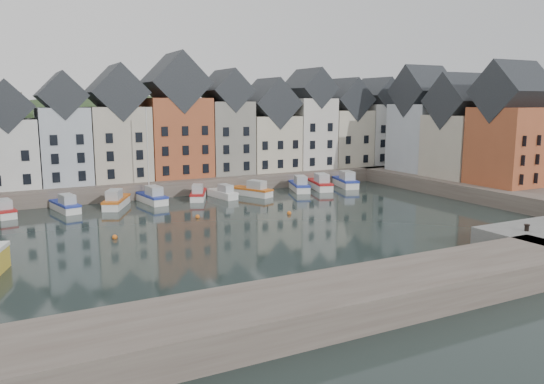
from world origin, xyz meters
TOP-DOWN VIEW (x-y plane):
  - ground at (0.00, 0.00)m, footprint 260.00×260.00m
  - far_quay at (0.00, 30.00)m, footprint 90.00×16.00m
  - right_quay at (37.00, 3.00)m, footprint 14.00×54.00m
  - near_wall at (-10.00, -22.00)m, footprint 50.00×6.00m
  - hillside at (0.02, 56.00)m, footprint 153.60×70.40m
  - far_terrace at (3.21, 28.00)m, footprint 72.37×8.16m
  - right_terrace at (36.00, 8.07)m, footprint 8.30×24.25m
  - mooring_buoys at (-4.00, 5.33)m, footprint 20.50×5.50m
  - boat_a at (-23.15, 19.04)m, footprint 2.86×6.02m
  - boat_b at (-16.59, 18.64)m, footprint 3.08×6.32m
  - boat_c at (-10.79, 18.41)m, footprint 4.59×6.78m
  - boat_d at (-6.15, 19.20)m, footprint 2.87×6.66m
  - boat_e at (0.00, 19.01)m, footprint 4.04×6.11m
  - boat_f at (3.28, 18.33)m, footprint 2.60×5.63m
  - boat_g at (7.52, 17.98)m, footprint 4.38×6.47m
  - boat_h at (15.34, 18.65)m, footprint 3.98×6.82m
  - boat_i at (18.75, 18.44)m, footprint 3.86×7.22m
  - boat_j at (23.50, 18.76)m, footprint 3.98×7.34m
  - mooring_bollard at (15.98, -18.21)m, footprint 0.48×0.48m

SIDE VIEW (x-z plane):
  - hillside at x=0.02m, z-range -49.96..14.04m
  - ground at x=0.00m, z-range 0.00..0.00m
  - mooring_buoys at x=-4.00m, z-range -0.10..0.40m
  - boat_f at x=3.28m, z-range -0.42..1.66m
  - boat_a at x=-23.15m, z-range -0.45..1.77m
  - boat_e at x=0.00m, z-range -0.46..1.80m
  - boat_b at x=-16.59m, z-range -0.47..1.86m
  - boat_g at x=7.52m, z-range -0.48..1.91m
  - boat_h at x=15.34m, z-range -0.51..2.00m
  - boat_c at x=-10.79m, z-range -0.51..2.00m
  - boat_i at x=18.75m, z-range -0.54..2.11m
  - boat_d at x=-6.15m, z-range -5.36..6.97m
  - boat_j at x=23.50m, z-range -0.54..2.15m
  - far_quay at x=0.00m, z-range 0.00..2.00m
  - right_quay at x=37.00m, z-range 0.00..2.00m
  - near_wall at x=-10.00m, z-range 0.00..2.00m
  - mooring_bollard at x=15.98m, z-range 2.03..2.59m
  - far_terrace at x=3.21m, z-range -0.01..17.76m
  - right_terrace at x=36.00m, z-range 0.73..17.10m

